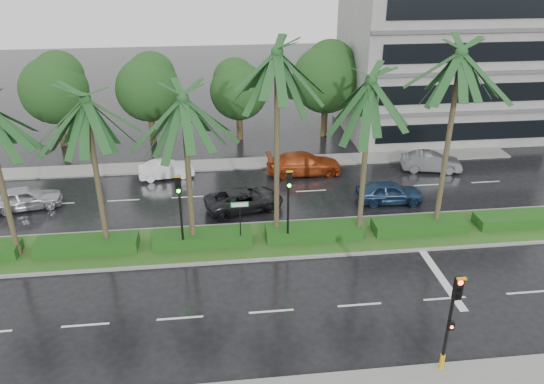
{
  "coord_description": "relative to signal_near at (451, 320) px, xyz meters",
  "views": [
    {
      "loc": [
        -2.15,
        -23.71,
        14.92
      ],
      "look_at": [
        0.79,
        1.5,
        2.72
      ],
      "focal_mm": 35.0,
      "sensor_mm": 36.0,
      "label": 1
    }
  ],
  "objects": [
    {
      "name": "car_silver",
      "position": [
        -19.63,
        15.98,
        -1.81
      ],
      "size": [
        2.46,
        4.34,
        1.39
      ],
      "primitive_type": "imported",
      "rotation": [
        0.0,
        0.0,
        1.78
      ],
      "color": "#A8A9B0",
      "rests_on": "ground"
    },
    {
      "name": "car_red",
      "position": [
        -2.0,
        19.26,
        -1.75
      ],
      "size": [
        2.2,
        5.24,
        1.51
      ],
      "primitive_type": "imported",
      "rotation": [
        0.0,
        0.0,
        1.59
      ],
      "color": "maroon",
      "rests_on": "ground"
    },
    {
      "name": "hedge",
      "position": [
        -6.0,
        10.39,
        -2.05
      ],
      "size": [
        35.2,
        1.4,
        0.6
      ],
      "color": "#163F12",
      "rests_on": "median"
    },
    {
      "name": "car_grey",
      "position": [
        7.0,
        18.71,
        -1.83
      ],
      "size": [
        2.25,
        4.32,
        1.35
      ],
      "primitive_type": "imported",
      "rotation": [
        0.0,
        0.0,
        1.36
      ],
      "color": "#5A5E5F",
      "rests_on": "ground"
    },
    {
      "name": "ground",
      "position": [
        -6.0,
        9.39,
        -2.5
      ],
      "size": [
        120.0,
        120.0,
        0.0
      ],
      "primitive_type": "plane",
      "color": "black",
      "rests_on": "ground"
    },
    {
      "name": "car_darkgrey",
      "position": [
        -6.5,
        14.32,
        -1.84
      ],
      "size": [
        3.28,
        5.14,
        1.32
      ],
      "primitive_type": "imported",
      "rotation": [
        0.0,
        0.0,
        1.82
      ],
      "color": "black",
      "rests_on": "ground"
    },
    {
      "name": "median",
      "position": [
        -6.0,
        10.39,
        -2.42
      ],
      "size": [
        36.0,
        4.0,
        0.15
      ],
      "color": "gray",
      "rests_on": "ground"
    },
    {
      "name": "car_white",
      "position": [
        -11.5,
        19.66,
        -1.89
      ],
      "size": [
        1.88,
        3.88,
        1.22
      ],
      "primitive_type": "imported",
      "rotation": [
        0.0,
        0.0,
        1.73
      ],
      "color": "silver",
      "rests_on": "ground"
    },
    {
      "name": "palm_row",
      "position": [
        -7.24,
        10.41,
        5.68
      ],
      "size": [
        26.3,
        4.2,
        10.77
      ],
      "color": "#3F3724",
      "rests_on": "median"
    },
    {
      "name": "signal_median_left",
      "position": [
        -10.0,
        9.69,
        0.49
      ],
      "size": [
        0.34,
        0.42,
        4.36
      ],
      "color": "black",
      "rests_on": "median"
    },
    {
      "name": "car_blue",
      "position": [
        2.5,
        14.24,
        -1.8
      ],
      "size": [
        1.92,
        4.23,
        1.41
      ],
      "primitive_type": "imported",
      "rotation": [
        0.0,
        0.0,
        1.51
      ],
      "color": "navy",
      "rests_on": "ground"
    },
    {
      "name": "signal_median_right",
      "position": [
        -4.5,
        9.69,
        0.49
      ],
      "size": [
        0.34,
        0.42,
        4.36
      ],
      "color": "black",
      "rests_on": "median"
    },
    {
      "name": "street_sign",
      "position": [
        -7.0,
        9.87,
        -0.38
      ],
      "size": [
        0.95,
        0.09,
        2.6
      ],
      "color": "black",
      "rests_on": "median"
    },
    {
      "name": "building",
      "position": [
        11.0,
        27.39,
        3.5
      ],
      "size": [
        16.0,
        10.0,
        12.0
      ],
      "primitive_type": "cube",
      "color": "gray",
      "rests_on": "ground"
    },
    {
      "name": "lane_markings",
      "position": [
        -2.96,
        8.96,
        -2.5
      ],
      "size": [
        34.0,
        13.06,
        0.01
      ],
      "color": "silver",
      "rests_on": "ground"
    },
    {
      "name": "signal_near",
      "position": [
        0.0,
        0.0,
        0.0
      ],
      "size": [
        0.34,
        0.45,
        4.36
      ],
      "color": "black",
      "rests_on": "near_sidewalk"
    },
    {
      "name": "bg_trees",
      "position": [
        -5.79,
        26.98,
        2.2
      ],
      "size": [
        33.08,
        5.41,
        7.81
      ],
      "color": "#3E321C",
      "rests_on": "ground"
    },
    {
      "name": "far_sidewalk",
      "position": [
        -6.0,
        21.39,
        -2.44
      ],
      "size": [
        40.0,
        2.0,
        0.12
      ],
      "primitive_type": "cube",
      "color": "slate",
      "rests_on": "ground"
    }
  ]
}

